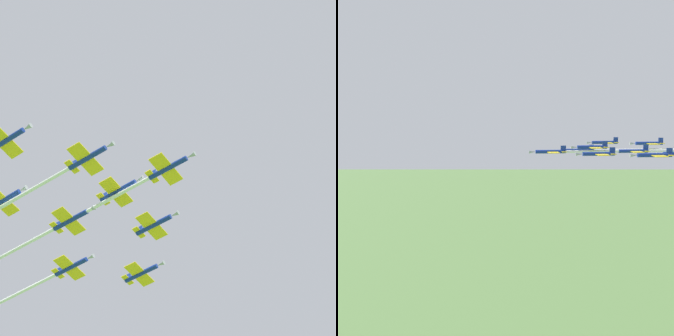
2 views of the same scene
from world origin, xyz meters
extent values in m
cylinder|color=navy|center=(4.90, 16.17, 119.44)|extent=(10.22, 3.29, 1.24)
cone|color=#9EA3AD|center=(-1.19, 17.44, 119.44)|extent=(2.46, 1.62, 1.18)
cube|color=yellow|center=(5.45, 16.05, 119.39)|extent=(5.39, 9.60, 0.20)
cube|color=yellow|center=(9.26, 15.26, 119.44)|extent=(2.33, 4.09, 0.20)
cube|color=navy|center=(9.17, 15.28, 120.46)|extent=(1.81, 0.55, 2.04)
cylinder|color=white|center=(23.17, 12.36, 119.44)|extent=(26.77, 6.39, 0.87)
cylinder|color=navy|center=(14.98, 0.78, 119.96)|extent=(10.22, 3.29, 1.24)
cone|color=#9EA3AD|center=(8.89, 2.05, 119.96)|extent=(2.46, 1.62, 1.18)
cube|color=yellow|center=(15.53, 0.66, 119.91)|extent=(5.39, 9.60, 0.20)
cube|color=yellow|center=(19.34, -0.13, 119.96)|extent=(2.33, 4.09, 0.20)
cube|color=navy|center=(19.25, -0.11, 120.98)|extent=(1.81, 0.55, 2.04)
cylinder|color=navy|center=(20.29, 26.25, 118.50)|extent=(10.22, 3.29, 1.24)
cone|color=#9EA3AD|center=(14.20, 27.52, 118.50)|extent=(2.46, 1.62, 1.18)
cube|color=yellow|center=(20.84, 26.14, 118.45)|extent=(5.39, 9.60, 0.20)
cube|color=yellow|center=(24.65, 25.34, 118.50)|extent=(2.33, 4.09, 0.20)
cube|color=navy|center=(24.56, 25.36, 119.52)|extent=(1.81, 0.55, 2.04)
cylinder|color=white|center=(43.07, 21.50, 118.50)|extent=(35.77, 8.27, 0.87)
cylinder|color=navy|center=(18.91, 13.25, 120.88)|extent=(10.22, 3.29, 1.24)
cone|color=#9EA3AD|center=(12.82, 14.52, 120.88)|extent=(2.46, 1.62, 1.18)
cube|color=yellow|center=(19.46, 13.13, 120.82)|extent=(5.39, 9.60, 0.20)
cube|color=yellow|center=(23.27, 12.34, 120.88)|extent=(2.33, 4.09, 0.20)
cube|color=navy|center=(23.18, 12.36, 121.90)|extent=(1.81, 0.55, 2.04)
cylinder|color=navy|center=(25.06, -14.61, 120.86)|extent=(10.22, 3.29, 1.24)
cone|color=#9EA3AD|center=(18.97, -13.34, 120.86)|extent=(2.46, 1.62, 1.18)
cube|color=yellow|center=(25.62, -14.73, 120.81)|extent=(5.39, 9.60, 0.20)
cube|color=yellow|center=(29.43, -15.52, 120.86)|extent=(2.33, 4.09, 0.20)
cube|color=navy|center=(29.34, -15.50, 121.88)|extent=(1.81, 0.55, 2.04)
cylinder|color=navy|center=(35.68, 36.33, 120.24)|extent=(10.22, 3.29, 1.24)
cone|color=#9EA3AD|center=(29.59, 37.60, 120.24)|extent=(2.46, 1.62, 1.18)
cube|color=yellow|center=(36.23, 36.22, 120.19)|extent=(5.39, 9.60, 0.20)
cylinder|color=navy|center=(32.92, 10.33, 119.41)|extent=(10.22, 3.29, 1.24)
cone|color=#9EA3AD|center=(26.83, 11.60, 119.41)|extent=(2.46, 1.62, 1.18)
cube|color=yellow|center=(33.47, 10.21, 119.36)|extent=(5.39, 9.60, 0.20)
cube|color=yellow|center=(37.28, 9.42, 119.41)|extent=(2.33, 4.09, 0.20)
cube|color=navy|center=(37.19, 9.44, 120.43)|extent=(1.81, 0.55, 2.04)
cylinder|color=white|center=(54.47, 5.84, 119.41)|extent=(33.32, 7.76, 0.87)
cylinder|color=navy|center=(40.46, -4.53, 119.81)|extent=(10.22, 3.29, 1.24)
cone|color=#9EA3AD|center=(34.37, -3.26, 119.81)|extent=(2.46, 1.62, 1.18)
cube|color=yellow|center=(41.01, -4.65, 119.75)|extent=(5.39, 9.60, 0.20)
cube|color=yellow|center=(44.82, -5.44, 119.81)|extent=(2.33, 4.09, 0.20)
cube|color=navy|center=(44.73, -5.42, 120.82)|extent=(1.81, 0.55, 2.04)
cylinder|color=white|center=(61.54, -8.93, 119.81)|extent=(32.39, 7.57, 0.87)
cylinder|color=navy|center=(45.76, 20.94, 120.92)|extent=(10.22, 3.29, 1.24)
cone|color=#9EA3AD|center=(39.67, 22.21, 120.92)|extent=(2.46, 1.62, 1.18)
cube|color=yellow|center=(46.32, 20.83, 120.86)|extent=(5.39, 9.60, 0.20)
camera|label=1|loc=(-28.51, 98.44, 2.67)|focal=68.70mm
camera|label=2|loc=(-56.96, -140.03, 136.42)|focal=53.36mm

